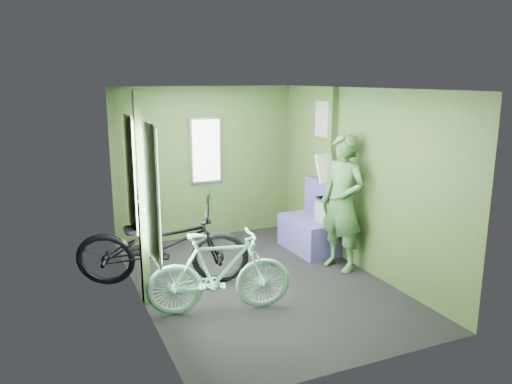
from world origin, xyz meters
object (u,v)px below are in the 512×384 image
Objects in this scene: bicycle_mint at (220,313)px; passenger at (342,203)px; bicycle_black at (164,286)px; waste_box at (328,227)px; bench_seat at (311,230)px.

passenger is (1.86, 0.57, 0.87)m from bicycle_mint.
passenger is (2.24, -0.35, 0.87)m from bicycle_black.
bench_seat is at bearing 112.22° from waste_box.
bench_seat reaches higher than bicycle_black.
bicycle_black reaches higher than bicycle_mint.
passenger reaches higher than bicycle_black.
bicycle_mint is at bearing -137.47° from bicycle_black.
passenger is at bearing -78.49° from bicycle_black.
bench_seat is (-0.00, 0.77, -0.58)m from passenger.
bicycle_black is at bearing -176.46° from waste_box.
waste_box is 0.82× the size of bench_seat.
bicycle_mint is 0.87× the size of passenger.
bicycle_mint is 2.13m from passenger.
bench_seat is at bearing -58.91° from bicycle_black.
waste_box is (1.97, 1.07, 0.41)m from bicycle_mint.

